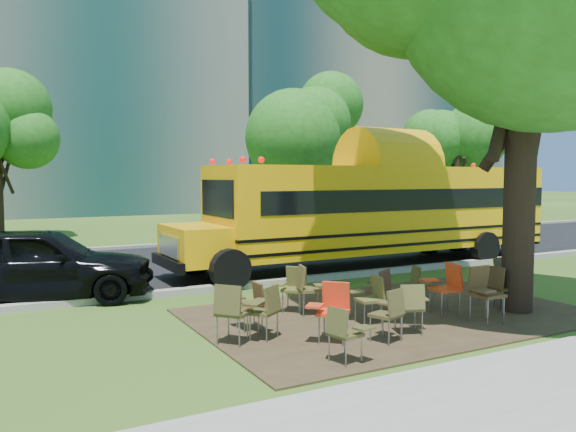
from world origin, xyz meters
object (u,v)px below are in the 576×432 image
chair_3 (332,306)px  chair_15 (344,329)px  school_bus (384,209)px  chair_1 (234,308)px  chair_0 (266,306)px  chair_13 (496,275)px  chair_7 (500,284)px  black_car (39,263)px  chair_10 (308,285)px  chair_6 (446,283)px  chair_9 (293,285)px  chair_5 (483,289)px  chair_8 (251,301)px  chair_4 (411,303)px  chair_11 (380,287)px  chair_2 (390,309)px  chair_12 (421,281)px  chair_14 (371,294)px

chair_3 → chair_15: (-0.41, -0.92, -0.08)m
school_bus → chair_1: bearing=-143.8°
chair_0 → chair_13: 5.05m
chair_7 → chair_15: bearing=-80.9°
black_car → chair_10: bearing=-115.7°
chair_0 → chair_1: (-0.55, -0.03, 0.05)m
chair_6 → black_car: bearing=61.7°
chair_6 → chair_9: chair_6 is taller
chair_1 → chair_6: (4.08, -0.12, 0.01)m
chair_5 → chair_10: 3.00m
chair_8 → chair_4: bearing=-125.0°
chair_15 → black_car: bearing=-165.0°
chair_11 → chair_3: bearing=-175.3°
chair_2 → chair_11: (0.95, 1.48, -0.01)m
chair_2 → chair_3: chair_3 is taller
chair_8 → chair_0: bearing=177.0°
chair_1 → chair_10: 2.13m
chair_13 → chair_15: chair_13 is taller
chair_9 → chair_12: (2.44, -0.70, -0.04)m
chair_14 → chair_13: bearing=-80.3°
chair_0 → chair_2: bearing=-67.7°
chair_9 → chair_6: bearing=-168.1°
chair_8 → school_bus: bearing=-54.1°
chair_7 → black_car: bearing=-129.8°
chair_2 → chair_14: (0.41, 1.02, -0.00)m
school_bus → chair_6: 5.84m
chair_6 → chair_3: bearing=107.8°
black_car → chair_7: bearing=-108.7°
chair_4 → chair_8: bearing=165.7°
chair_0 → chair_15: size_ratio=1.09×
chair_6 → school_bus: bearing=-17.9°
chair_2 → chair_8: chair_2 is taller
chair_6 → chair_9: 2.76m
school_bus → chair_7: size_ratio=13.24×
chair_5 → chair_6: 0.73m
chair_13 → black_car: black_car is taller
chair_4 → chair_15: (-1.71, -0.66, -0.03)m
chair_4 → chair_6: 1.58m
chair_7 → chair_0: bearing=-100.7°
chair_10 → chair_1: bearing=-44.5°
chair_14 → chair_10: bearing=40.8°
chair_13 → chair_15: bearing=-169.6°
chair_8 → chair_10: (1.29, 0.37, 0.08)m
chair_9 → chair_15: (-0.80, -2.86, -0.04)m
chair_15 → school_bus: bearing=126.0°
chair_5 → chair_11: size_ratio=1.17×
chair_10 → chair_11: (1.18, -0.53, -0.05)m
chair_0 → chair_3: chair_3 is taller
chair_6 → chair_7: size_ratio=1.10×
chair_0 → chair_1: size_ratio=0.92×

